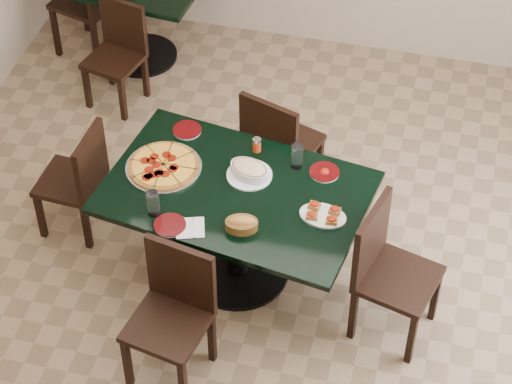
% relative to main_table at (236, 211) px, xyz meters
% --- Properties ---
extents(floor, '(5.50, 5.50, 0.00)m').
position_rel_main_table_xyz_m(floor, '(0.18, -0.10, -0.57)').
color(floor, '#84694C').
rests_on(floor, ground).
extents(room_shell, '(5.50, 5.50, 5.50)m').
position_rel_main_table_xyz_m(room_shell, '(1.20, 1.63, 0.60)').
color(room_shell, white).
rests_on(room_shell, floor).
extents(main_table, '(1.71, 1.24, 0.75)m').
position_rel_main_table_xyz_m(main_table, '(0.00, 0.00, 0.00)').
color(main_table, black).
rests_on(main_table, floor).
extents(back_table, '(1.13, 0.87, 0.75)m').
position_rel_main_table_xyz_m(back_table, '(-1.35, 2.07, -0.04)').
color(back_table, black).
rests_on(back_table, floor).
extents(chair_far, '(0.55, 0.55, 0.93)m').
position_rel_main_table_xyz_m(chair_far, '(0.09, 0.74, -0.05)').
color(chair_far, black).
rests_on(chair_far, floor).
extents(chair_near, '(0.50, 0.50, 0.91)m').
position_rel_main_table_xyz_m(chair_near, '(-0.17, -0.77, -0.06)').
color(chair_near, black).
rests_on(chair_near, floor).
extents(chair_right, '(0.54, 0.54, 0.94)m').
position_rel_main_table_xyz_m(chair_right, '(0.96, -0.18, -0.04)').
color(chair_right, black).
rests_on(chair_right, floor).
extents(chair_left, '(0.42, 0.42, 0.85)m').
position_rel_main_table_xyz_m(chair_left, '(-1.10, 0.15, -0.10)').
color(chair_left, black).
rests_on(chair_left, floor).
extents(back_chair_near, '(0.46, 0.46, 0.82)m').
position_rel_main_table_xyz_m(back_chair_near, '(-1.33, 1.55, -0.11)').
color(back_chair_near, black).
rests_on(back_chair_near, floor).
extents(pepperoni_pizza, '(0.47, 0.47, 0.04)m').
position_rel_main_table_xyz_m(pepperoni_pizza, '(-0.48, 0.08, 0.20)').
color(pepperoni_pizza, silver).
rests_on(pepperoni_pizza, main_table).
extents(lasagna_casserole, '(0.29, 0.28, 0.09)m').
position_rel_main_table_xyz_m(lasagna_casserole, '(0.05, 0.14, 0.23)').
color(lasagna_casserole, silver).
rests_on(lasagna_casserole, main_table).
extents(bread_basket, '(0.22, 0.17, 0.09)m').
position_rel_main_table_xyz_m(bread_basket, '(0.11, -0.30, 0.22)').
color(bread_basket, brown).
rests_on(bread_basket, main_table).
extents(bruschetta_platter, '(0.31, 0.23, 0.05)m').
position_rel_main_table_xyz_m(bruschetta_platter, '(0.55, -0.09, 0.21)').
color(bruschetta_platter, silver).
rests_on(bruschetta_platter, main_table).
extents(side_plate_near, '(0.19, 0.19, 0.02)m').
position_rel_main_table_xyz_m(side_plate_near, '(-0.30, -0.38, 0.19)').
color(side_plate_near, silver).
rests_on(side_plate_near, main_table).
extents(side_plate_far_r, '(0.19, 0.19, 0.03)m').
position_rel_main_table_xyz_m(side_plate_far_r, '(0.49, 0.28, 0.19)').
color(side_plate_far_r, silver).
rests_on(side_plate_far_r, main_table).
extents(side_plate_far_l, '(0.19, 0.19, 0.02)m').
position_rel_main_table_xyz_m(side_plate_far_l, '(-0.44, 0.45, 0.19)').
color(side_plate_far_l, silver).
rests_on(side_plate_far_l, main_table).
extents(napkin_setting, '(0.21, 0.21, 0.01)m').
position_rel_main_table_xyz_m(napkin_setting, '(-0.18, -0.37, 0.18)').
color(napkin_setting, silver).
rests_on(napkin_setting, main_table).
extents(water_glass_a, '(0.08, 0.08, 0.17)m').
position_rel_main_table_xyz_m(water_glass_a, '(0.31, 0.30, 0.26)').
color(water_glass_a, silver).
rests_on(water_glass_a, main_table).
extents(water_glass_b, '(0.08, 0.08, 0.17)m').
position_rel_main_table_xyz_m(water_glass_b, '(-0.42, -0.31, 0.27)').
color(water_glass_b, silver).
rests_on(water_glass_b, main_table).
extents(pepper_shaker, '(0.06, 0.06, 0.09)m').
position_rel_main_table_xyz_m(pepper_shaker, '(0.04, 0.38, 0.23)').
color(pepper_shaker, '#C73E15').
rests_on(pepper_shaker, main_table).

